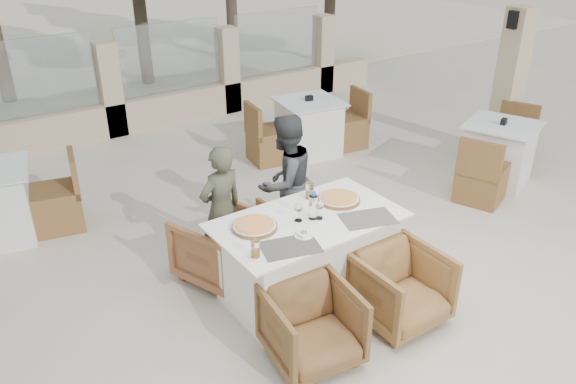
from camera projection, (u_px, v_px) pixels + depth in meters
ground at (299, 290)px, 5.10m from camera, size 80.00×80.00×0.00m
sand_patch at (0, 35)px, 15.36m from camera, size 30.00×16.00×0.01m
perimeter_wall_far at (109, 83)px, 8.26m from camera, size 10.00×0.34×1.60m
lantern_pillar at (509, 84)px, 7.52m from camera, size 0.34×0.34×2.00m
dining_table at (308, 257)px, 4.88m from camera, size 1.60×0.90×0.77m
placemat_near_left at (290, 247)px, 4.32m from camera, size 0.52×0.41×0.00m
placemat_near_right at (368, 218)px, 4.71m from camera, size 0.52×0.43×0.00m
pizza_left at (254, 226)px, 4.56m from camera, size 0.46×0.46×0.05m
pizza_right at (339, 198)px, 4.99m from camera, size 0.50×0.50×0.05m
water_bottle at (313, 205)px, 4.66m from camera, size 0.08×0.08×0.25m
wine_glass_centre at (298, 211)px, 4.64m from camera, size 0.10×0.10×0.18m
wine_glass_near at (319, 209)px, 4.67m from camera, size 0.09×0.09×0.18m
beer_glass_left at (255, 249)px, 4.17m from camera, size 0.08×0.08×0.14m
beer_glass_right at (310, 191)px, 5.02m from camera, size 0.10×0.10×0.15m
olive_dish at (304, 234)px, 4.45m from camera, size 0.13×0.13×0.04m
armchair_far_left at (221, 246)px, 5.16m from camera, size 0.90×0.91×0.65m
armchair_far_right at (296, 223)px, 5.63m from camera, size 0.60×0.62×0.55m
armchair_near_left at (312, 326)px, 4.20m from camera, size 0.73×0.75×0.61m
armchair_near_right at (400, 288)px, 4.61m from camera, size 0.68×0.70×0.63m
diner_left at (222, 210)px, 5.15m from camera, size 0.50×0.36×1.25m
diner_right at (285, 182)px, 5.51m from camera, size 0.77×0.66×1.39m
bg_table_b at (309, 127)px, 7.78m from camera, size 1.75×1.07×0.77m
bg_table_c at (498, 154)px, 6.95m from camera, size 1.82×1.35×0.77m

